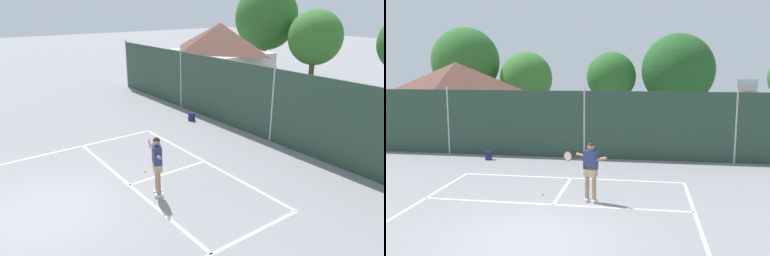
{
  "view_description": "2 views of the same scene",
  "coord_description": "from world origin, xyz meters",
  "views": [
    {
      "loc": [
        9.25,
        -1.89,
        5.42
      ],
      "look_at": [
        0.59,
        4.5,
        1.67
      ],
      "focal_mm": 33.29,
      "sensor_mm": 36.0,
      "label": 1
    },
    {
      "loc": [
        2.59,
        -9.14,
        4.08
      ],
      "look_at": [
        0.06,
        6.83,
        1.69
      ],
      "focal_mm": 38.6,
      "sensor_mm": 36.0,
      "label": 2
    }
  ],
  "objects": [
    {
      "name": "tennis_ball",
      "position": [
        -0.53,
        3.33,
        0.03
      ],
      "size": [
        0.07,
        0.07,
        0.07
      ],
      "primitive_type": "sphere",
      "color": "#CCE033",
      "rests_on": "ground"
    },
    {
      "name": "ground_plane",
      "position": [
        0.0,
        0.0,
        0.0
      ],
      "size": [
        120.0,
        120.0,
        0.0
      ],
      "primitive_type": "plane",
      "color": "gray"
    },
    {
      "name": "court_markings",
      "position": [
        0.0,
        0.65,
        0.0
      ],
      "size": [
        8.3,
        11.1,
        0.01
      ],
      "color": "white",
      "rests_on": "ground"
    },
    {
      "name": "tennis_player",
      "position": [
        1.06,
        2.89,
        1.11
      ],
      "size": [
        1.39,
        0.48,
        1.85
      ],
      "color": "silver",
      "rests_on": "ground"
    },
    {
      "name": "treeline_backdrop",
      "position": [
        -1.39,
        19.49,
        3.89
      ],
      "size": [
        26.51,
        4.43,
        6.93
      ],
      "color": "brown",
      "rests_on": "ground"
    },
    {
      "name": "clubhouse_building",
      "position": [
        -7.88,
        12.91,
        2.26
      ],
      "size": [
        6.12,
        4.45,
        4.36
      ],
      "color": "beige",
      "rests_on": "ground"
    },
    {
      "name": "chainlink_fence",
      "position": [
        0.0,
        9.0,
        1.52
      ],
      "size": [
        26.09,
        0.09,
        3.19
      ],
      "color": "#284233",
      "rests_on": "ground"
    },
    {
      "name": "backpack_navy",
      "position": [
        -4.17,
        7.99,
        0.19
      ],
      "size": [
        0.32,
        0.3,
        0.46
      ],
      "color": "navy",
      "rests_on": "ground"
    }
  ]
}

